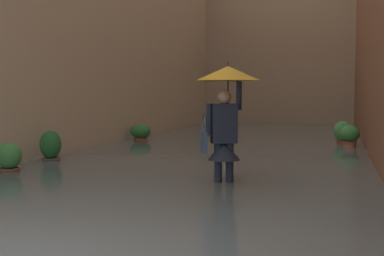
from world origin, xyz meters
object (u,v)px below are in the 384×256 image
at_px(potted_plant_mid_left, 342,134).
at_px(potted_plant_far_right, 9,161).
at_px(potted_plant_near_right, 51,149).
at_px(person_wading, 226,103).
at_px(potted_plant_mid_right, 141,134).
at_px(potted_plant_near_left, 350,137).

bearing_deg(potted_plant_mid_left, potted_plant_far_right, 51.51).
distance_m(potted_plant_near_right, potted_plant_far_right, 1.50).
bearing_deg(potted_plant_far_right, person_wading, -179.32).
bearing_deg(potted_plant_mid_right, potted_plant_far_right, 90.98).
bearing_deg(potted_plant_near_right, person_wading, 159.61).
xyz_separation_m(potted_plant_near_right, potted_plant_near_left, (-5.84, -4.51, 0.01)).
height_order(potted_plant_near_left, potted_plant_far_right, potted_plant_near_left).
distance_m(potted_plant_mid_left, potted_plant_mid_right, 5.70).
height_order(person_wading, potted_plant_near_left, person_wading).
bearing_deg(potted_plant_near_left, potted_plant_mid_right, -3.80).
bearing_deg(person_wading, potted_plant_near_right, -20.39).
bearing_deg(potted_plant_far_right, potted_plant_near_right, -86.13).
xyz_separation_m(person_wading, potted_plant_near_right, (3.90, -1.45, -0.98)).
bearing_deg(potted_plant_near_right, potted_plant_mid_left, -135.84).
xyz_separation_m(potted_plant_mid_left, potted_plant_near_left, (-0.18, 0.99, -0.02)).
bearing_deg(potted_plant_near_right, potted_plant_far_right, 93.87).
distance_m(potted_plant_mid_left, potted_plant_near_left, 1.00).
height_order(person_wading, potted_plant_near_right, person_wading).
relative_size(potted_plant_mid_left, potted_plant_near_left, 1.07).
height_order(potted_plant_mid_left, potted_plant_far_right, potted_plant_mid_left).
bearing_deg(potted_plant_far_right, potted_plant_mid_right, -89.02).
relative_size(potted_plant_mid_right, potted_plant_near_left, 0.89).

